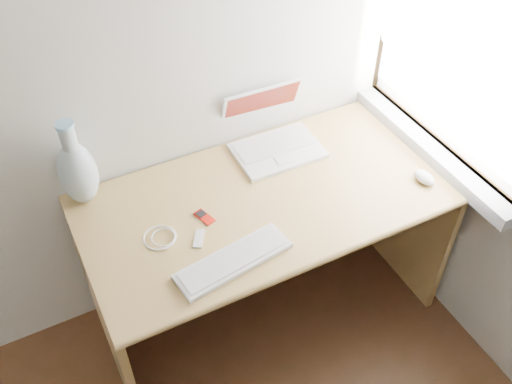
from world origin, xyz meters
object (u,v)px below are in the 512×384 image
laptop (273,136)px  external_keyboard (233,260)px  desk (258,220)px  vase (78,171)px

laptop → external_keyboard: 0.65m
desk → external_keyboard: bearing=-128.7°
laptop → external_keyboard: laptop is taller
external_keyboard → laptop: bearing=41.7°
external_keyboard → vase: bearing=116.6°
laptop → vase: (-0.79, 0.04, 0.09)m
vase → laptop: bearing=-2.8°
desk → vase: 0.77m
desk → external_keyboard: 0.48m
desk → laptop: 0.36m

